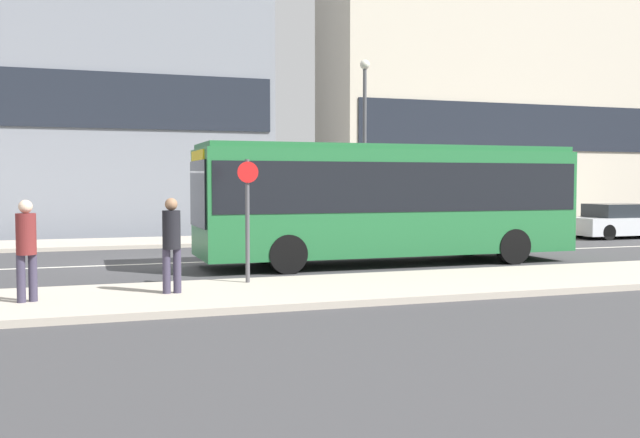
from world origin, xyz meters
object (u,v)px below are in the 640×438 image
object	(u,v)px
city_bus	(388,196)
street_lamp	(365,129)
parked_car_1	(620,222)
bus_stop_sign	(248,210)
parked_car_0	(500,225)
pedestrian_near_stop	(26,244)
pedestrian_down_pavement	(172,239)

from	to	relation	value
city_bus	street_lamp	bearing A→B (deg)	73.04
parked_car_1	bus_stop_sign	world-z (taller)	bus_stop_sign
parked_car_0	pedestrian_near_stop	world-z (taller)	pedestrian_near_stop
pedestrian_near_stop	street_lamp	distance (m)	16.15
parked_car_0	street_lamp	world-z (taller)	street_lamp
city_bus	bus_stop_sign	size ratio (longest dim) A/B	4.01
parked_car_1	parked_car_0	bearing A→B (deg)	176.76
parked_car_1	street_lamp	xyz separation A→B (m)	(-10.19, 1.84, 3.55)
parked_car_0	pedestrian_down_pavement	bearing A→B (deg)	-144.17
pedestrian_near_stop	bus_stop_sign	distance (m)	4.38
parked_car_0	pedestrian_near_stop	bearing A→B (deg)	-148.24
street_lamp	bus_stop_sign	bearing A→B (deg)	-123.54
parked_car_1	pedestrian_down_pavement	world-z (taller)	pedestrian_down_pavement
parked_car_0	street_lamp	distance (m)	6.27
pedestrian_near_stop	bus_stop_sign	bearing A→B (deg)	175.40
street_lamp	city_bus	bearing A→B (deg)	-107.33
parked_car_1	pedestrian_near_stop	xyz separation A→B (m)	(-21.21, -9.56, 0.51)
parked_car_0	bus_stop_sign	xyz separation A→B (m)	(-11.73, -8.74, 1.03)
parked_car_0	pedestrian_down_pavement	size ratio (longest dim) A/B	2.60
parked_car_0	city_bus	bearing A→B (deg)	-142.21
city_bus	pedestrian_near_stop	distance (m)	9.86
parked_car_1	bus_stop_sign	size ratio (longest dim) A/B	1.61
pedestrian_near_stop	street_lamp	bearing A→B (deg)	-153.57
pedestrian_down_pavement	bus_stop_sign	bearing A→B (deg)	-152.29
parked_car_1	pedestrian_near_stop	bearing A→B (deg)	-155.73
street_lamp	parked_car_1	bearing A→B (deg)	-10.27
parked_car_0	pedestrian_near_stop	size ratio (longest dim) A/B	2.61
pedestrian_near_stop	pedestrian_down_pavement	bearing A→B (deg)	164.58
city_bus	pedestrian_near_stop	size ratio (longest dim) A/B	5.75
pedestrian_near_stop	pedestrian_down_pavement	size ratio (longest dim) A/B	0.99
pedestrian_down_pavement	bus_stop_sign	xyz separation A→B (m)	(1.68, 0.94, 0.48)
bus_stop_sign	street_lamp	bearing A→B (deg)	56.46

